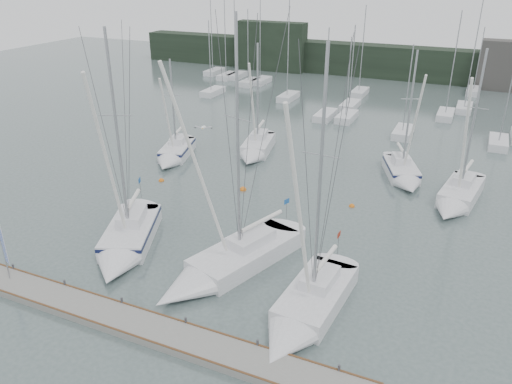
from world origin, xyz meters
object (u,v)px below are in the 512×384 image
buoy_a (243,190)px  buoy_c (161,181)px  sailboat_mid_a (174,154)px  dock_banner (3,245)px  sailboat_near_right (303,315)px  sailboat_mid_b (255,150)px  sailboat_mid_e (456,199)px  sailboat_near_center (218,269)px  sailboat_mid_d (404,175)px  buoy_b (352,206)px  sailboat_near_left (125,245)px

buoy_a → buoy_c: size_ratio=1.19×
sailboat_mid_a → dock_banner: (2.49, -21.05, 2.19)m
buoy_c → sailboat_near_right: bearing=-36.3°
sailboat_mid_b → buoy_c: (-4.82, -8.92, -0.55)m
sailboat_mid_e → dock_banner: sailboat_mid_e is taller
sailboat_near_center → sailboat_mid_a: bearing=149.2°
sailboat_mid_a → buoy_c: bearing=-85.3°
sailboat_near_right → sailboat_mid_d: (1.75, 21.10, 0.02)m
sailboat_mid_e → dock_banner: bearing=-127.4°
sailboat_near_center → buoy_b: bearing=87.6°
buoy_c → sailboat_near_center: bearing=-43.5°
sailboat_mid_a → buoy_b: 18.12m
sailboat_mid_a → dock_banner: 21.31m
sailboat_near_right → sailboat_mid_b: (-12.38, 21.53, 0.02)m
sailboat_mid_d → buoy_a: size_ratio=20.25×
buoy_a → buoy_c: (-7.20, -1.18, 0.00)m
sailboat_mid_b → buoy_c: 10.15m
sailboat_mid_b → sailboat_mid_a: bearing=-158.7°
sailboat_mid_b → sailboat_mid_d: 14.13m
dock_banner → sailboat_mid_a: bearing=118.1°
sailboat_mid_a → sailboat_mid_b: (6.56, 4.21, 0.00)m
buoy_a → buoy_b: bearing=4.3°
sailboat_mid_d → buoy_c: (-18.95, -8.49, -0.55)m
sailboat_near_center → buoy_a: sailboat_near_center is taller
sailboat_mid_e → buoy_a: bearing=-156.9°
sailboat_mid_b → buoy_c: size_ratio=23.34×
sailboat_near_right → buoy_a: 17.05m
sailboat_mid_e → dock_banner: size_ratio=3.15×
sailboat_near_right → sailboat_mid_e: bearing=75.1°
sailboat_near_left → buoy_c: bearing=89.9°
buoy_a → buoy_b: buoy_a is taller
sailboat_mid_e → buoy_b: bearing=-146.0°
sailboat_near_right → sailboat_mid_b: sailboat_near_right is taller
sailboat_near_right → sailboat_mid_a: sailboat_near_right is taller
sailboat_near_right → sailboat_mid_d: bearing=89.5°
sailboat_near_left → sailboat_mid_e: size_ratio=1.19×
buoy_c → buoy_b: bearing=6.5°
sailboat_mid_a → sailboat_mid_d: (20.69, 3.78, -0.00)m
sailboat_near_center → buoy_a: size_ratio=27.86×
sailboat_near_left → buoy_c: sailboat_near_left is taller
sailboat_near_left → sailboat_near_center: sailboat_near_center is taller
sailboat_mid_e → dock_banner: (-22.64, -21.58, 2.17)m
buoy_c → sailboat_mid_e: bearing=12.6°
buoy_b → buoy_c: size_ratio=0.93×
sailboat_mid_a → buoy_a: sailboat_mid_a is taller
buoy_b → sailboat_near_center: bearing=-111.4°
sailboat_mid_d → sailboat_mid_a: bearing=169.1°
sailboat_near_center → buoy_a: bearing=127.8°
sailboat_near_left → sailboat_near_center: size_ratio=0.93×
sailboat_near_left → buoy_c: 11.65m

